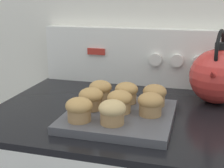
{
  "coord_description": "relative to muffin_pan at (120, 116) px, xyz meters",
  "views": [
    {
      "loc": [
        0.2,
        -0.55,
        1.23
      ],
      "look_at": [
        -0.01,
        0.23,
        1.0
      ],
      "focal_mm": 50.0,
      "sensor_mm": 36.0,
      "label": 1
    }
  ],
  "objects": [
    {
      "name": "muffin_r2_c1",
      "position": [
        -0.0,
        0.08,
        0.04
      ],
      "size": [
        0.07,
        0.07,
        0.06
      ],
      "color": "tan",
      "rests_on": "muffin_pan"
    },
    {
      "name": "muffin_r2_c0",
      "position": [
        -0.08,
        0.08,
        0.04
      ],
      "size": [
        0.07,
        0.07,
        0.06
      ],
      "color": "tan",
      "rests_on": "muffin_pan"
    },
    {
      "name": "muffin_r2_c2",
      "position": [
        0.08,
        0.08,
        0.04
      ],
      "size": [
        0.07,
        0.07,
        0.06
      ],
      "color": "#A37A4C",
      "rests_on": "muffin_pan"
    },
    {
      "name": "muffin_r1_c0",
      "position": [
        -0.08,
        0.0,
        0.04
      ],
      "size": [
        0.07,
        0.07,
        0.06
      ],
      "color": "#A37A4C",
      "rests_on": "muffin_pan"
    },
    {
      "name": "muffin_r1_c2",
      "position": [
        0.08,
        0.0,
        0.04
      ],
      "size": [
        0.07,
        0.07,
        0.06
      ],
      "color": "#A37A4C",
      "rests_on": "muffin_pan"
    },
    {
      "name": "muffin_r0_c1",
      "position": [
        0.0,
        -0.08,
        0.04
      ],
      "size": [
        0.07,
        0.07,
        0.06
      ],
      "color": "#A37A4C",
      "rests_on": "muffin_pan"
    },
    {
      "name": "muffin_pan",
      "position": [
        0.0,
        0.0,
        0.0
      ],
      "size": [
        0.29,
        0.29,
        0.02
      ],
      "color": "#4C4C51",
      "rests_on": "stove_range"
    },
    {
      "name": "tea_kettle",
      "position": [
        0.26,
        0.22,
        0.08
      ],
      "size": [
        0.17,
        0.21,
        0.23
      ],
      "color": "red",
      "rests_on": "stove_range"
    },
    {
      "name": "wall_back",
      "position": [
        -0.01,
        0.42,
        0.29
      ],
      "size": [
        8.0,
        0.05,
        2.4
      ],
      "color": "silver",
      "rests_on": "ground_plane"
    },
    {
      "name": "muffin_r0_c0",
      "position": [
        -0.09,
        -0.09,
        0.04
      ],
      "size": [
        0.07,
        0.07,
        0.06
      ],
      "color": "#A37A4C",
      "rests_on": "muffin_pan"
    },
    {
      "name": "muffin_r1_c1",
      "position": [
        -0.0,
        0.0,
        0.04
      ],
      "size": [
        0.07,
        0.07,
        0.06
      ],
      "color": "tan",
      "rests_on": "muffin_pan"
    },
    {
      "name": "control_panel",
      "position": [
        -0.01,
        0.37,
        0.1
      ],
      "size": [
        0.76,
        0.07,
        0.21
      ],
      "color": "white",
      "rests_on": "stove_range"
    }
  ]
}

